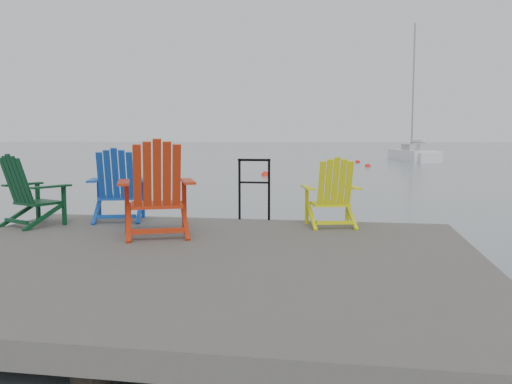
% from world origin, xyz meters
% --- Properties ---
extents(ground, '(400.00, 400.00, 0.00)m').
position_xyz_m(ground, '(0.00, 0.00, 0.00)').
color(ground, slate).
rests_on(ground, ground).
extents(dock, '(6.00, 5.00, 1.40)m').
position_xyz_m(dock, '(0.00, 0.00, 0.35)').
color(dock, '#292624').
rests_on(dock, ground).
extents(handrail, '(0.48, 0.04, 0.90)m').
position_xyz_m(handrail, '(0.25, 2.45, 1.04)').
color(handrail, black).
rests_on(handrail, dock).
extents(chair_green, '(0.94, 0.90, 0.96)m').
position_xyz_m(chair_green, '(-2.65, 1.35, 0.98)').
color(chair_green, '#093118').
rests_on(chair_green, dock).
extents(chair_blue, '(0.96, 0.91, 1.03)m').
position_xyz_m(chair_blue, '(-1.66, 1.97, 1.02)').
color(chair_blue, '#0E3B9A').
rests_on(chair_blue, dock).
extents(chair_red, '(1.11, 1.07, 1.15)m').
position_xyz_m(chair_red, '(-0.68, 0.89, 1.08)').
color(chair_red, '#AA270C').
rests_on(chair_red, dock).
extents(chair_yellow, '(0.85, 0.81, 0.92)m').
position_xyz_m(chair_yellow, '(1.40, 1.98, 0.97)').
color(chair_yellow, '#CCCF0B').
rests_on(chair_yellow, dock).
extents(sailboat_near, '(3.14, 7.56, 10.28)m').
position_xyz_m(sailboat_near, '(6.20, 35.91, 0.36)').
color(sailboat_near, silver).
rests_on(sailboat_near, ground).
extents(buoy_a, '(0.38, 0.38, 0.38)m').
position_xyz_m(buoy_a, '(-2.13, 18.80, 0.00)').
color(buoy_a, red).
rests_on(buoy_a, ground).
extents(buoy_b, '(0.34, 0.34, 0.34)m').
position_xyz_m(buoy_b, '(2.68, 27.16, 0.00)').
color(buoy_b, red).
rests_on(buoy_b, ground).
extents(buoy_d, '(0.34, 0.34, 0.34)m').
position_xyz_m(buoy_d, '(2.16, 32.14, 0.00)').
color(buoy_d, red).
rests_on(buoy_d, ground).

